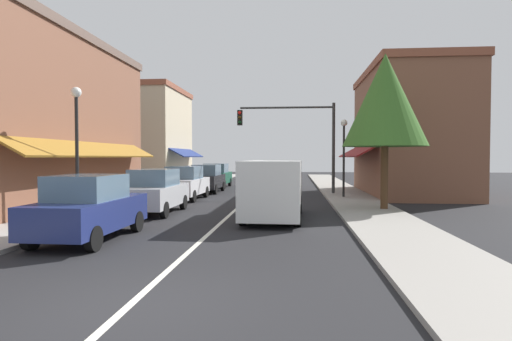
# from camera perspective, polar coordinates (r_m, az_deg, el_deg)

# --- Properties ---
(ground_plane) EXTENTS (80.00, 80.00, 0.00)m
(ground_plane) POSITION_cam_1_polar(r_m,az_deg,el_deg) (24.28, -0.76, -3.50)
(ground_plane) COLOR black
(sidewalk_left) EXTENTS (2.60, 56.00, 0.12)m
(sidewalk_left) POSITION_cam_1_polar(r_m,az_deg,el_deg) (25.43, -13.20, -3.17)
(sidewalk_left) COLOR #A39E99
(sidewalk_left) RESTS_ON ground
(sidewalk_right) EXTENTS (2.60, 56.00, 0.12)m
(sidewalk_right) POSITION_cam_1_polar(r_m,az_deg,el_deg) (24.33, 12.26, -3.38)
(sidewalk_right) COLOR gray
(sidewalk_right) RESTS_ON ground
(lane_center_stripe) EXTENTS (0.14, 52.00, 0.01)m
(lane_center_stripe) POSITION_cam_1_polar(r_m,az_deg,el_deg) (24.28, -0.76, -3.49)
(lane_center_stripe) COLOR silver
(lane_center_stripe) RESTS_ON ground
(storefront_left_block) EXTENTS (6.05, 14.20, 7.85)m
(storefront_left_block) POSITION_cam_1_polar(r_m,az_deg,el_deg) (21.54, -27.80, 6.07)
(storefront_left_block) COLOR brown
(storefront_left_block) RESTS_ON ground
(storefront_right_block) EXTENTS (6.24, 10.20, 7.44)m
(storefront_right_block) POSITION_cam_1_polar(r_m,az_deg,el_deg) (26.95, 19.76, 4.85)
(storefront_right_block) COLOR brown
(storefront_right_block) RESTS_ON ground
(storefront_far_left) EXTENTS (5.89, 8.20, 7.88)m
(storefront_far_left) POSITION_cam_1_polar(r_m,az_deg,el_deg) (36.00, -13.66, 4.47)
(storefront_far_left) COLOR #BCAD8E
(storefront_far_left) RESTS_ON ground
(parked_car_nearest_left) EXTENTS (1.82, 4.12, 1.77)m
(parked_car_nearest_left) POSITION_cam_1_polar(r_m,az_deg,el_deg) (12.34, -21.53, -4.69)
(parked_car_nearest_left) COLOR navy
(parked_car_nearest_left) RESTS_ON ground
(parked_car_second_left) EXTENTS (1.78, 4.10, 1.77)m
(parked_car_second_left) POSITION_cam_1_polar(r_m,az_deg,el_deg) (17.40, -13.42, -2.75)
(parked_car_second_left) COLOR #B7BABF
(parked_car_second_left) RESTS_ON ground
(parked_car_third_left) EXTENTS (1.87, 4.14, 1.77)m
(parked_car_third_left) POSITION_cam_1_polar(r_m,az_deg,el_deg) (22.66, -9.52, -1.67)
(parked_car_third_left) COLOR silver
(parked_car_third_left) RESTS_ON ground
(parked_car_far_left) EXTENTS (1.79, 4.10, 1.77)m
(parked_car_far_left) POSITION_cam_1_polar(r_m,az_deg,el_deg) (27.04, -6.64, -1.10)
(parked_car_far_left) COLOR black
(parked_car_far_left) RESTS_ON ground
(parked_car_distant_left) EXTENTS (1.80, 4.11, 1.77)m
(parked_car_distant_left) POSITION_cam_1_polar(r_m,az_deg,el_deg) (31.62, -5.34, -0.67)
(parked_car_distant_left) COLOR #0F4C33
(parked_car_distant_left) RESTS_ON ground
(van_in_lane) EXTENTS (2.10, 5.23, 2.12)m
(van_in_lane) POSITION_cam_1_polar(r_m,az_deg,el_deg) (15.37, 2.39, -2.30)
(van_in_lane) COLOR silver
(van_in_lane) RESTS_ON ground
(traffic_signal_mast_arm) EXTENTS (5.78, 0.50, 5.44)m
(traffic_signal_mast_arm) POSITION_cam_1_polar(r_m,az_deg,el_deg) (25.33, 5.71, 5.26)
(traffic_signal_mast_arm) COLOR #333333
(traffic_signal_mast_arm) RESTS_ON ground
(street_lamp_left_near) EXTENTS (0.36, 0.36, 4.68)m
(street_lamp_left_near) POSITION_cam_1_polar(r_m,az_deg,el_deg) (16.11, -22.95, 4.94)
(street_lamp_left_near) COLOR black
(street_lamp_left_near) RESTS_ON ground
(street_lamp_right_mid) EXTENTS (0.36, 0.36, 4.26)m
(street_lamp_right_mid) POSITION_cam_1_polar(r_m,az_deg,el_deg) (23.19, 11.72, 3.43)
(street_lamp_right_mid) COLOR black
(street_lamp_right_mid) RESTS_ON ground
(tree_right_near) EXTENTS (3.46, 3.46, 6.49)m
(tree_right_near) POSITION_cam_1_polar(r_m,az_deg,el_deg) (18.38, 16.95, 8.99)
(tree_right_near) COLOR #4C331E
(tree_right_near) RESTS_ON ground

